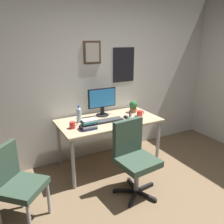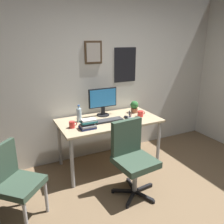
% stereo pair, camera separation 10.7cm
% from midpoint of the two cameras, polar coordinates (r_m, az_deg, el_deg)
% --- Properties ---
extents(wall_back, '(4.40, 0.10, 2.60)m').
position_cam_midpoint_polar(wall_back, '(3.77, -0.85, 8.58)').
color(wall_back, silver).
rests_on(wall_back, ground_plane).
extents(desk, '(1.50, 0.78, 0.75)m').
position_cam_midpoint_polar(desk, '(3.45, 0.16, -3.16)').
color(desk, tan).
rests_on(desk, ground_plane).
extents(office_chair, '(0.56, 0.57, 0.95)m').
position_cam_midpoint_polar(office_chair, '(2.92, 6.02, -10.50)').
color(office_chair, '#334738').
rests_on(office_chair, ground_plane).
extents(side_chair, '(0.59, 0.59, 0.88)m').
position_cam_midpoint_polar(side_chair, '(2.69, -22.25, -15.19)').
color(side_chair, '#334738').
rests_on(side_chair, ground_plane).
extents(monitor, '(0.46, 0.20, 0.43)m').
position_cam_midpoint_polar(monitor, '(3.56, -1.45, 2.84)').
color(monitor, black).
rests_on(monitor, desk).
extents(keyboard, '(0.43, 0.15, 0.03)m').
position_cam_midpoint_polar(keyboard, '(3.37, 0.06, -2.07)').
color(keyboard, black).
rests_on(keyboard, desk).
extents(computer_mouse, '(0.06, 0.11, 0.04)m').
position_cam_midpoint_polar(computer_mouse, '(3.50, 4.49, -1.25)').
color(computer_mouse, black).
rests_on(computer_mouse, desk).
extents(water_bottle, '(0.07, 0.07, 0.25)m').
position_cam_midpoint_polar(water_bottle, '(3.34, -7.29, -0.70)').
color(water_bottle, silver).
rests_on(water_bottle, desk).
extents(coffee_mug_near, '(0.11, 0.08, 0.09)m').
position_cam_midpoint_polar(coffee_mug_near, '(3.14, -8.96, -3.13)').
color(coffee_mug_near, red).
rests_on(coffee_mug_near, desk).
extents(coffee_mug_far, '(0.13, 0.09, 0.09)m').
position_cam_midpoint_polar(coffee_mug_far, '(3.59, 7.97, -0.42)').
color(coffee_mug_far, red).
rests_on(coffee_mug_far, desk).
extents(potted_plant, '(0.13, 0.13, 0.19)m').
position_cam_midpoint_polar(potted_plant, '(3.75, 6.40, 1.41)').
color(potted_plant, brown).
rests_on(potted_plant, desk).
extents(pen_cup, '(0.07, 0.07, 0.20)m').
position_cam_midpoint_polar(pen_cup, '(3.27, 5.44, -2.01)').
color(pen_cup, '#9EA0A5').
rests_on(pen_cup, desk).
extents(book_stack_left, '(0.23, 0.17, 0.13)m').
position_cam_midpoint_polar(book_stack_left, '(3.09, -5.02, -3.04)').
color(book_stack_left, navy).
rests_on(book_stack_left, desk).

